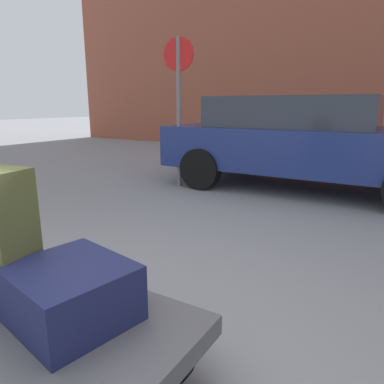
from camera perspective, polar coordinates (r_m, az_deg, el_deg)
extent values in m
plane|color=gray|center=(2.03, -20.21, -26.79)|extent=(60.00, 60.00, 0.00)
cube|color=#4C4C51|center=(1.86, -21.00, -19.92)|extent=(1.27, 0.86, 0.10)
cylinder|color=black|center=(1.88, -3.53, -24.97)|extent=(0.24, 0.06, 0.24)
cylinder|color=black|center=(2.39, -21.50, -16.62)|extent=(0.24, 0.06, 0.24)
cube|color=#191E47|center=(1.75, -18.89, -15.09)|extent=(0.59, 0.55, 0.26)
cube|color=navy|center=(5.82, 18.03, 6.69)|extent=(4.33, 1.88, 0.64)
cube|color=#2D333D|center=(5.84, 16.00, 12.27)|extent=(2.44, 1.63, 0.46)
cylinder|color=black|center=(7.09, 8.10, 5.78)|extent=(0.64, 0.23, 0.64)
cylinder|color=black|center=(5.57, 1.40, 3.74)|extent=(0.64, 0.23, 0.64)
cylinder|color=slate|center=(5.71, -2.11, 12.29)|extent=(0.07, 0.07, 2.29)
cylinder|color=red|center=(5.75, -2.19, 21.22)|extent=(0.50, 0.07, 0.50)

